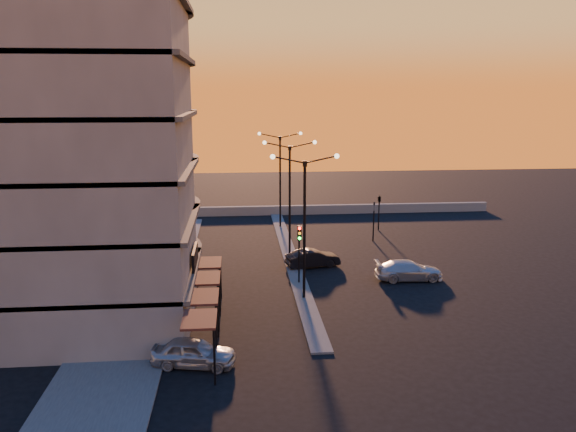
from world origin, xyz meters
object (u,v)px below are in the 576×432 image
(car_hatchback, at_px, (194,352))
(car_wagon, at_px, (409,270))
(streetlamp_mid, at_px, (290,189))
(car_sedan, at_px, (313,258))
(traffic_light_main, at_px, (299,245))

(car_hatchback, distance_m, car_wagon, 18.71)
(car_wagon, bearing_deg, streetlamp_mid, 50.86)
(car_sedan, relative_size, car_wagon, 0.86)
(car_hatchback, xyz_separation_m, car_sedan, (8.00, 15.46, -0.02))
(car_sedan, bearing_deg, car_wagon, -131.69)
(car_hatchback, height_order, car_sedan, car_hatchback)
(streetlamp_mid, height_order, car_wagon, streetlamp_mid)
(traffic_light_main, bearing_deg, car_wagon, 2.47)
(streetlamp_mid, bearing_deg, car_sedan, -64.53)
(streetlamp_mid, distance_m, traffic_light_main, 7.62)
(streetlamp_mid, height_order, traffic_light_main, streetlamp_mid)
(traffic_light_main, bearing_deg, car_hatchback, -119.52)
(streetlamp_mid, bearing_deg, car_wagon, -40.30)
(streetlamp_mid, bearing_deg, car_hatchback, -109.25)
(streetlamp_mid, height_order, car_hatchback, streetlamp_mid)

